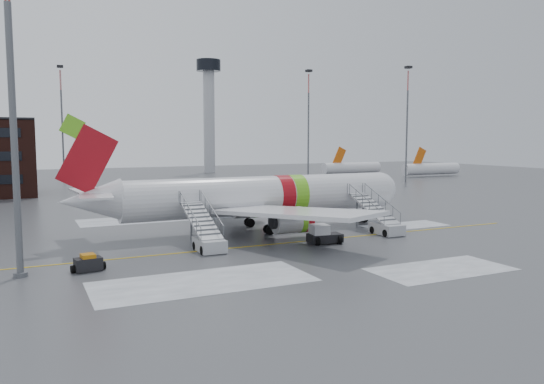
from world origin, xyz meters
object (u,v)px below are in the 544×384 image
airstair_aft (206,237)px  baggage_tractor (88,264)px  pushback_tug (323,235)px  airliner (255,196)px  light_mast_near (12,98)px  airstair_fwd (382,222)px

airstair_aft → baggage_tractor: 10.19m
pushback_tug → airliner: bearing=108.6°
airstair_aft → pushback_tug: (10.00, -1.85, -0.33)m
baggage_tractor → light_mast_near: bearing=175.3°
airliner → light_mast_near: (-21.02, -9.52, 8.22)m
airliner → airstair_fwd: airliner is taller
pushback_tug → light_mast_near: light_mast_near is taller
airliner → light_mast_near: 24.50m
airliner → airstair_aft: size_ratio=4.55×
baggage_tractor → light_mast_near: light_mast_near is taller
airstair_aft → airstair_fwd: bearing=0.0°
pushback_tug → baggage_tractor: (-19.62, -1.48, -0.23)m
airstair_fwd → baggage_tractor: size_ratio=3.25×
airstair_fwd → light_mast_near: (-31.56, -2.99, 10.58)m
airstair_fwd → pushback_tug: size_ratio=2.51×
airstair_fwd → airstair_aft: bearing=180.0°
airliner → light_mast_near: size_ratio=1.57×
light_mast_near → airliner: bearing=24.4°
airstair_fwd → pushback_tug: bearing=-166.5°
airliner → baggage_tractor: bearing=-149.6°
airliner → airstair_aft: (-7.18, -6.54, -2.35)m
airstair_fwd → baggage_tractor: airstair_fwd is taller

